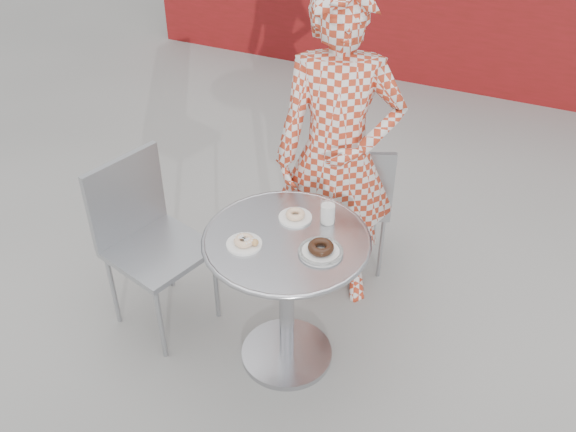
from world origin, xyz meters
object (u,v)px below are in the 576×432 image
at_px(plate_far, 295,216).
at_px(plate_checker, 321,250).
at_px(chair_far, 350,224).
at_px(bistro_table, 287,270).
at_px(plate_near, 245,242).
at_px(seated_person, 338,157).
at_px(chair_left, 162,277).
at_px(milk_cup, 328,213).

distance_m(plate_far, plate_checker, 0.28).
bearing_deg(chair_far, bistro_table, 65.70).
bearing_deg(plate_near, bistro_table, 39.40).
bearing_deg(bistro_table, seated_person, 88.32).
distance_m(chair_left, plate_checker, 1.04).
relative_size(plate_far, milk_cup, 1.39).
distance_m(plate_checker, milk_cup, 0.23).
bearing_deg(plate_checker, plate_near, -164.86).
bearing_deg(chair_far, chair_left, 27.14).
height_order(chair_far, plate_checker, chair_far).
xyz_separation_m(bistro_table, chair_far, (0.02, 0.88, -0.33)).
bearing_deg(plate_near, seated_person, 76.91).
relative_size(chair_left, plate_far, 6.02).
xyz_separation_m(chair_left, seated_person, (0.74, 0.61, 0.60)).
height_order(chair_left, plate_near, chair_left).
xyz_separation_m(bistro_table, seated_person, (0.02, 0.59, 0.30)).
bearing_deg(plate_checker, milk_cup, 104.02).
xyz_separation_m(plate_near, milk_cup, (0.27, 0.31, 0.04)).
relative_size(chair_left, plate_near, 5.92).
height_order(bistro_table, chair_far, chair_far).
distance_m(bistro_table, plate_near, 0.28).
bearing_deg(plate_checker, plate_far, 137.55).
height_order(chair_far, milk_cup, milk_cup).
bearing_deg(milk_cup, plate_checker, -75.98).
relative_size(bistro_table, seated_person, 0.44).
xyz_separation_m(plate_checker, milk_cup, (-0.06, 0.22, 0.04)).
bearing_deg(milk_cup, plate_far, -166.12).
bearing_deg(bistro_table, chair_left, -178.64).
xyz_separation_m(chair_left, plate_near, (0.58, -0.11, 0.51)).
height_order(bistro_table, plate_far, plate_far).
height_order(seated_person, milk_cup, seated_person).
relative_size(chair_far, plate_checker, 4.32).
distance_m(plate_near, milk_cup, 0.42).
bearing_deg(chair_far, plate_checker, 76.98).
distance_m(plate_near, plate_checker, 0.34).
bearing_deg(plate_near, chair_far, 80.52).
height_order(chair_far, plate_near, chair_far).
distance_m(bistro_table, seated_person, 0.66).
relative_size(chair_left, plate_checker, 4.75).
height_order(plate_near, milk_cup, milk_cup).
relative_size(seated_person, milk_cup, 15.62).
xyz_separation_m(seated_person, plate_checker, (0.16, -0.63, -0.09)).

